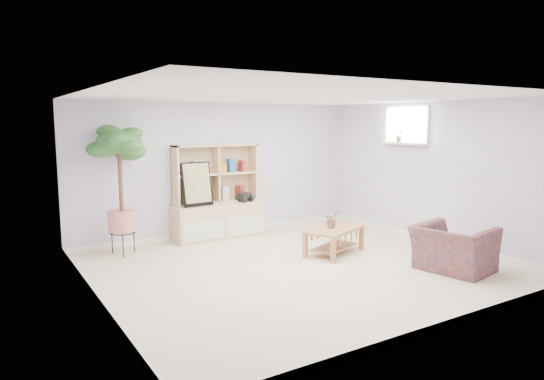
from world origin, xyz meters
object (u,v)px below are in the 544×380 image
coffee_table (334,241)px  armchair (454,246)px  floor_tree (121,190)px  storage_unit (219,192)px

coffee_table → armchair: 1.78m
coffee_table → floor_tree: bearing=126.6°
storage_unit → coffee_table: 2.30m
storage_unit → armchair: bearing=-61.5°
floor_tree → armchair: bearing=-41.9°
floor_tree → armchair: (3.66, -3.28, -0.65)m
coffee_table → armchair: size_ratio=1.03×
floor_tree → armchair: size_ratio=2.07×
armchair → coffee_table: bearing=17.8°
floor_tree → armchair: 4.96m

